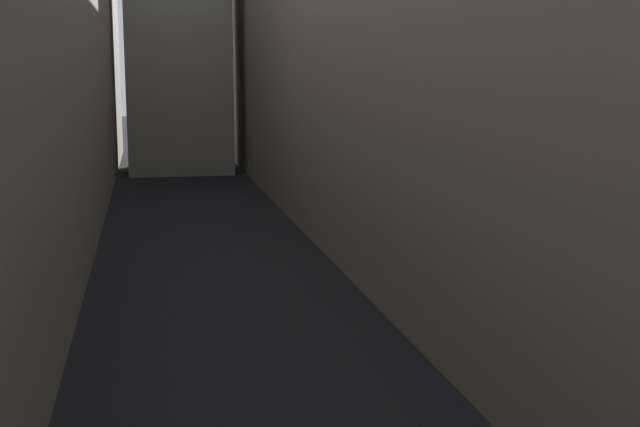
# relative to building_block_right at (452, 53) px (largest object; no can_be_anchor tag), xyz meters

# --- Properties ---
(ground_plane) EXTENTS (264.00, 264.00, 0.00)m
(ground_plane) POSITION_rel_building_block_right_xyz_m (-12.77, -2.00, -9.73)
(ground_plane) COLOR black
(building_block_right) EXTENTS (14.53, 108.00, 19.46)m
(building_block_right) POSITION_rel_building_block_right_xyz_m (0.00, 0.00, 0.00)
(building_block_right) COLOR #756B5B
(building_block_right) RESTS_ON ground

